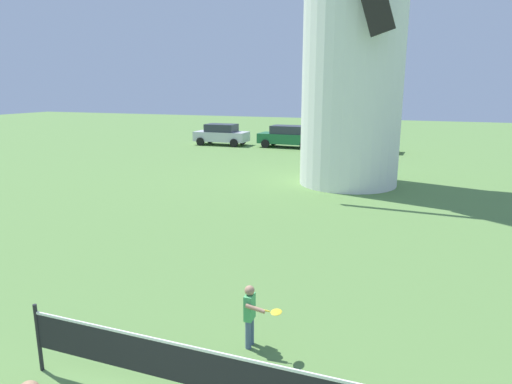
{
  "coord_description": "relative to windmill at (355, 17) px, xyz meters",
  "views": [
    {
      "loc": [
        2.67,
        -2.32,
        4.27
      ],
      "look_at": [
        0.18,
        4.29,
        2.62
      ],
      "focal_mm": 31.67,
      "sensor_mm": 36.0,
      "label": 1
    }
  ],
  "objects": [
    {
      "name": "tennis_net",
      "position": [
        0.68,
        -15.48,
        -6.41
      ],
      "size": [
        5.62,
        0.06,
        1.1
      ],
      "color": "black",
      "rests_on": "ground_plane"
    },
    {
      "name": "parked_car_mustard",
      "position": [
        -0.7,
        10.87,
        -6.29
      ],
      "size": [
        4.25,
        2.01,
        1.56
      ],
      "color": "#999919",
      "rests_on": "ground_plane"
    },
    {
      "name": "windmill",
      "position": [
        0.0,
        0.0,
        0.0
      ],
      "size": [
        9.07,
        5.01,
        15.08
      ],
      "color": "white",
      "rests_on": "ground_plane"
    },
    {
      "name": "parked_car_green",
      "position": [
        -6.09,
        11.04,
        -6.29
      ],
      "size": [
        4.26,
        1.96,
        1.56
      ],
      "color": "#1E6638",
      "rests_on": "ground_plane"
    },
    {
      "name": "player_far",
      "position": [
        0.69,
        -13.74,
        -6.47
      ],
      "size": [
        0.68,
        0.44,
        1.1
      ],
      "color": "slate",
      "rests_on": "ground_plane"
    },
    {
      "name": "parked_car_silver",
      "position": [
        -11.17,
        10.64,
        -6.29
      ],
      "size": [
        4.0,
        1.98,
        1.56
      ],
      "color": "silver",
      "rests_on": "ground_plane"
    }
  ]
}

